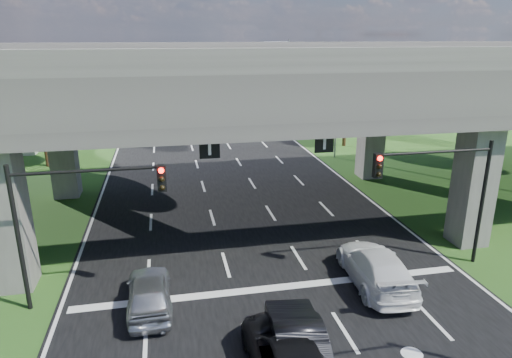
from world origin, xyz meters
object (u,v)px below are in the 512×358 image
object	(u,v)px
signal_left	(75,208)
streetlight_far	(333,91)
signal_right	(444,182)
car_dark	(297,339)
streetlight_beyond	(285,76)
car_trailing	(291,358)
car_silver	(149,292)
car_white	(376,267)

from	to	relation	value
signal_left	streetlight_far	xyz separation A→B (m)	(17.92, 20.06, 1.66)
signal_right	car_dark	distance (m)	10.17
streetlight_beyond	car_trailing	world-z (taller)	streetlight_beyond
signal_left	streetlight_beyond	xyz separation A→B (m)	(17.92, 36.06, 1.66)
signal_right	car_silver	distance (m)	13.56
car_silver	car_white	distance (m)	9.65
car_trailing	streetlight_beyond	bearing A→B (deg)	-103.31
streetlight_far	car_trailing	bearing A→B (deg)	-112.86
signal_right	car_trailing	world-z (taller)	signal_right
signal_left	streetlight_far	bearing A→B (deg)	48.22
signal_right	car_dark	world-z (taller)	signal_right
car_trailing	car_white	bearing A→B (deg)	-135.54
signal_left	streetlight_far	size ratio (longest dim) A/B	0.60
car_silver	car_dark	size ratio (longest dim) A/B	0.91
signal_left	signal_right	bearing A→B (deg)	0.00
signal_left	car_dark	bearing A→B (deg)	-33.80
streetlight_beyond	car_dark	size ratio (longest dim) A/B	2.10
signal_right	streetlight_far	distance (m)	20.25
streetlight_beyond	streetlight_far	bearing A→B (deg)	-90.00
car_dark	signal_left	bearing A→B (deg)	-27.62
streetlight_far	car_trailing	size ratio (longest dim) A/B	1.79
signal_left	car_dark	distance (m)	9.58
car_white	streetlight_beyond	bearing A→B (deg)	-94.22
car_dark	car_white	size ratio (longest dim) A/B	0.86
signal_right	car_dark	size ratio (longest dim) A/B	1.26
car_silver	signal_right	bearing A→B (deg)	-177.26
signal_left	car_silver	xyz separation A→B (m)	(2.57, -0.94, -3.42)
streetlight_far	car_white	xyz separation A→B (m)	(-5.71, -21.00, -5.01)
car_silver	car_dark	xyz separation A→B (m)	(4.88, -4.04, 0.05)
car_trailing	car_dark	bearing A→B (deg)	-116.31
signal_left	streetlight_beyond	bearing A→B (deg)	63.57
signal_right	car_white	bearing A→B (deg)	-164.66
streetlight_far	car_trailing	distance (m)	28.53
signal_left	car_white	distance (m)	12.70
signal_right	car_white	size ratio (longest dim) A/B	1.08
streetlight_beyond	car_trailing	distance (m)	43.57
signal_left	streetlight_far	distance (m)	26.95
car_silver	car_trailing	world-z (taller)	car_trailing
streetlight_beyond	car_trailing	size ratio (longest dim) A/B	1.79
car_dark	streetlight_far	bearing A→B (deg)	-106.52
car_trailing	signal_right	bearing A→B (deg)	-144.73
car_silver	car_white	size ratio (longest dim) A/B	0.78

